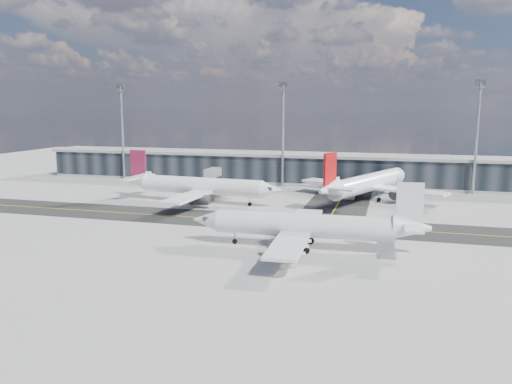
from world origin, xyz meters
TOP-DOWN VIEW (x-y plane):
  - ground at (0.00, 0.00)m, footprint 300.00×300.00m
  - taxiway_lanes at (3.91, 10.74)m, footprint 180.00×63.00m
  - terminal_concourse at (0.04, 54.93)m, footprint 152.00×19.80m
  - floodlight_masts at (0.00, 48.00)m, footprint 102.50×0.70m
  - airliner_af at (-13.59, 19.06)m, footprint 40.15×34.24m
  - airliner_redtail at (24.28, 31.85)m, footprint 35.54×41.15m
  - airliner_near at (17.16, -12.36)m, footprint 37.67×32.07m
  - baggage_tug at (7.86, 3.11)m, footprint 3.63×2.25m
  - service_van at (20.01, 33.09)m, footprint 3.10×5.47m

SIDE VIEW (x-z plane):
  - ground at x=0.00m, z-range 0.00..0.00m
  - taxiway_lanes at x=3.91m, z-range -0.01..0.03m
  - service_van at x=20.01m, z-range 0.00..1.44m
  - baggage_tug at x=7.86m, z-range 0.00..2.13m
  - airliner_near at x=17.16m, z-range -1.90..9.28m
  - airliner_af at x=-13.59m, z-range -2.02..9.87m
  - terminal_concourse at x=0.04m, z-range -0.31..8.49m
  - airliner_redtail at x=24.28m, z-range -2.17..10.60m
  - floodlight_masts at x=0.00m, z-range 1.16..30.06m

